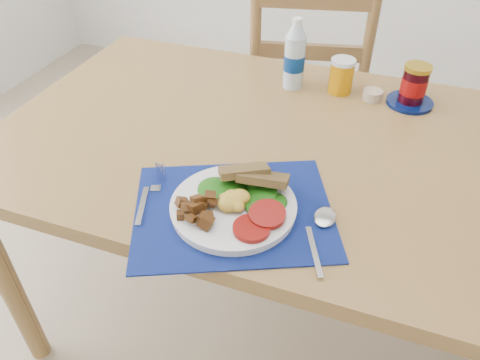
% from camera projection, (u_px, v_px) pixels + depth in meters
% --- Properties ---
extents(table, '(1.40, 0.90, 0.75)m').
position_uv_depth(table, '(269.00, 163.00, 1.24)').
color(table, brown).
rests_on(table, ground).
extents(chair_far, '(0.52, 0.50, 1.18)m').
position_uv_depth(chair_far, '(307.00, 77.00, 1.79)').
color(chair_far, brown).
rests_on(chair_far, ground).
extents(placemat, '(0.50, 0.46, 0.00)m').
position_uv_depth(placemat, '(233.00, 211.00, 0.97)').
color(placemat, black).
rests_on(placemat, table).
extents(breakfast_plate, '(0.26, 0.26, 0.06)m').
position_uv_depth(breakfast_plate, '(230.00, 204.00, 0.96)').
color(breakfast_plate, silver).
rests_on(breakfast_plate, placemat).
extents(fork, '(0.05, 0.17, 0.00)m').
position_uv_depth(fork, '(151.00, 195.00, 1.01)').
color(fork, '#B2B5BA').
rests_on(fork, placemat).
extents(spoon, '(0.06, 0.19, 0.01)m').
position_uv_depth(spoon, '(322.00, 227.00, 0.93)').
color(spoon, '#B2B5BA').
rests_on(spoon, placemat).
extents(water_bottle, '(0.06, 0.06, 0.21)m').
position_uv_depth(water_bottle, '(294.00, 58.00, 1.34)').
color(water_bottle, '#ADBFCC').
rests_on(water_bottle, table).
extents(juice_glass, '(0.07, 0.07, 0.09)m').
position_uv_depth(juice_glass, '(341.00, 77.00, 1.34)').
color(juice_glass, '#C57C05').
rests_on(juice_glass, table).
extents(ramekin, '(0.06, 0.06, 0.03)m').
position_uv_depth(ramekin, '(373.00, 95.00, 1.33)').
color(ramekin, tan).
rests_on(ramekin, table).
extents(jam_on_saucer, '(0.13, 0.13, 0.12)m').
position_uv_depth(jam_on_saucer, '(413.00, 87.00, 1.29)').
color(jam_on_saucer, '#041247').
rests_on(jam_on_saucer, table).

